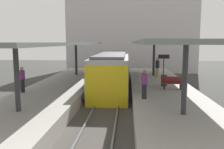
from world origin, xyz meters
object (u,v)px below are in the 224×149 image
(litter_bin, at_px, (164,81))
(passenger_far_end, at_px, (144,84))
(passenger_near_bench, at_px, (22,79))
(platform_bench, at_px, (172,83))
(commuter_train, at_px, (113,71))
(platform_sign, at_px, (164,62))
(passenger_mid_platform, at_px, (157,67))

(litter_bin, xyz_separation_m, passenger_far_end, (-1.73, -4.14, 0.45))
(litter_bin, distance_m, passenger_near_bench, 9.88)
(platform_bench, bearing_deg, commuter_train, 137.52)
(platform_bench, relative_size, platform_sign, 0.63)
(commuter_train, bearing_deg, passenger_near_bench, -134.16)
(platform_bench, bearing_deg, passenger_near_bench, -170.51)
(commuter_train, distance_m, passenger_mid_platform, 4.49)
(litter_bin, xyz_separation_m, passenger_near_bench, (-9.44, -2.89, 0.45))
(passenger_near_bench, bearing_deg, platform_sign, 26.98)
(commuter_train, xyz_separation_m, passenger_near_bench, (-5.46, -5.63, 0.12))
(litter_bin, bearing_deg, commuter_train, 145.49)
(platform_sign, height_order, passenger_near_bench, platform_sign)
(commuter_train, distance_m, litter_bin, 4.84)
(platform_bench, xyz_separation_m, litter_bin, (-0.37, 1.25, -0.06))
(passenger_near_bench, xyz_separation_m, passenger_mid_platform, (9.51, 7.55, 0.06))
(passenger_near_bench, height_order, passenger_mid_platform, passenger_mid_platform)
(platform_bench, height_order, passenger_mid_platform, passenger_mid_platform)
(litter_bin, height_order, passenger_mid_platform, passenger_mid_platform)
(platform_sign, distance_m, passenger_far_end, 6.53)
(passenger_near_bench, relative_size, passenger_far_end, 0.99)
(commuter_train, relative_size, platform_sign, 5.56)
(platform_bench, relative_size, passenger_far_end, 0.85)
(platform_sign, bearing_deg, passenger_near_bench, -153.02)
(platform_bench, height_order, passenger_far_end, passenger_far_end)
(platform_sign, relative_size, passenger_near_bench, 1.35)
(commuter_train, xyz_separation_m, platform_bench, (4.35, -3.99, -0.26))
(commuter_train, height_order, passenger_far_end, commuter_train)
(platform_bench, height_order, litter_bin, platform_bench)
(platform_bench, distance_m, passenger_far_end, 3.60)
(litter_bin, relative_size, passenger_far_end, 0.49)
(passenger_mid_platform, xyz_separation_m, passenger_far_end, (-1.80, -8.80, -0.05))
(platform_bench, distance_m, platform_sign, 3.49)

